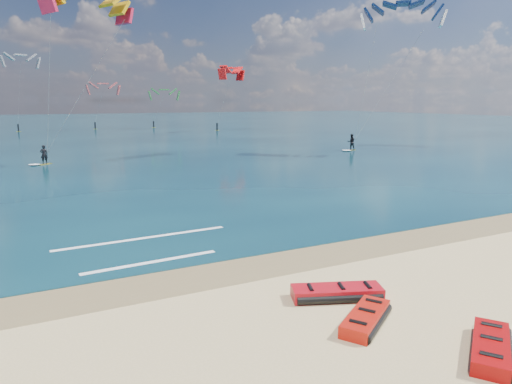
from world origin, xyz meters
TOP-DOWN VIEW (x-y plane):
  - ground at (0.00, 40.00)m, footprint 320.00×320.00m
  - wet_sand_strip at (0.00, 3.00)m, footprint 320.00×2.40m
  - sea at (0.00, 104.00)m, footprint 320.00×200.00m
  - packed_kite_left at (2.48, -2.14)m, footprint 2.60×2.23m
  - packed_kite_mid at (2.76, -0.47)m, footprint 3.15×2.14m
  - packed_kite_right at (4.12, -4.61)m, footprint 2.74×2.44m
  - kitesurfer_main at (-1.68, 33.11)m, footprint 10.95×7.10m
  - kitesurfer_far at (30.40, 29.96)m, footprint 9.83×8.49m
  - shoreline_foam at (-1.24, 6.85)m, footprint 7.39×3.61m
  - distant_kites at (-4.17, 82.36)m, footprint 72.86×35.17m

SIDE VIEW (x-z plane):
  - ground at x=0.00m, z-range 0.00..0.00m
  - packed_kite_left at x=2.48m, z-range -0.20..0.20m
  - packed_kite_mid at x=2.76m, z-range -0.22..0.22m
  - packed_kite_right at x=4.12m, z-range -0.21..0.21m
  - wet_sand_strip at x=0.00m, z-range 0.00..0.01m
  - sea at x=0.00m, z-range 0.00..0.04m
  - shoreline_foam at x=-1.24m, z-range 0.04..0.05m
  - distant_kites at x=-4.17m, z-range -1.47..13.00m
  - kitesurfer_main at x=-1.68m, z-range 0.36..16.56m
  - kitesurfer_far at x=30.40m, z-range 0.46..18.14m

